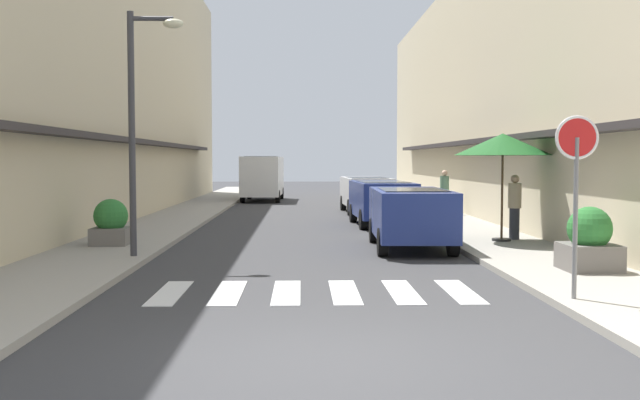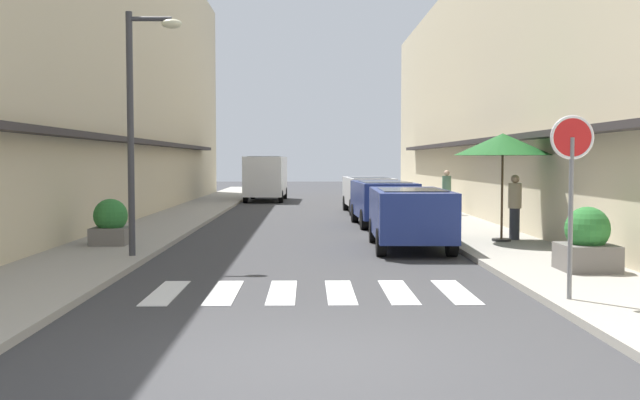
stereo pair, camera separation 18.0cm
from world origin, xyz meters
TOP-DOWN VIEW (x-y plane):
  - ground_plane at (0.00, 17.49)m, footprint 96.21×96.21m
  - sidewalk_left at (-4.74, 17.49)m, footprint 2.52×61.22m
  - sidewalk_right at (4.74, 17.49)m, footprint 2.52×61.22m
  - building_row_left at (-8.50, 18.68)m, footprint 5.50×41.36m
  - building_row_right at (8.50, 18.68)m, footprint 5.50×41.36m
  - crosswalk at (-0.00, 4.10)m, footprint 5.20×2.20m
  - parked_car_near at (2.43, 9.83)m, footprint 1.91×4.22m
  - parked_car_mid at (2.43, 16.09)m, footprint 1.95×4.15m
  - parked_car_far at (2.43, 21.99)m, footprint 1.95×4.46m
  - delivery_van at (-2.28, 30.85)m, footprint 2.12×5.45m
  - round_street_sign at (3.80, 2.87)m, footprint 0.65×0.07m
  - street_lamp at (-3.64, 7.85)m, footprint 1.19×0.28m
  - cafe_umbrella at (4.85, 10.50)m, footprint 2.44×2.44m
  - planter_corner at (5.13, 5.60)m, footprint 0.98×0.98m
  - planter_midblock at (-4.85, 9.94)m, footprint 0.87×0.87m
  - pedestrian_walking_near at (5.28, 10.84)m, footprint 0.34×0.34m
  - pedestrian_walking_far at (5.20, 19.57)m, footprint 0.34×0.34m

SIDE VIEW (x-z plane):
  - ground_plane at x=0.00m, z-range 0.00..0.00m
  - crosswalk at x=0.00m, z-range 0.00..0.01m
  - sidewalk_left at x=-4.74m, z-range 0.00..0.12m
  - sidewalk_right at x=4.74m, z-range 0.00..0.12m
  - planter_midblock at x=-4.85m, z-range 0.09..1.20m
  - planter_corner at x=5.13m, z-range 0.06..1.25m
  - parked_car_mid at x=2.43m, z-range 0.19..1.66m
  - parked_car_near at x=2.43m, z-range 0.19..1.66m
  - parked_car_far at x=2.43m, z-range 0.19..1.66m
  - pedestrian_walking_far at x=5.20m, z-range 0.16..1.83m
  - pedestrian_walking_near at x=5.28m, z-range 0.16..1.84m
  - delivery_van at x=-2.28m, z-range 0.22..2.59m
  - round_street_sign at x=3.80m, z-range 0.84..3.54m
  - cafe_umbrella at x=4.85m, z-range 1.19..3.92m
  - street_lamp at x=-3.64m, z-range 0.71..5.89m
  - building_row_right at x=8.50m, z-range 0.00..9.60m
  - building_row_left at x=-8.50m, z-range 0.00..11.60m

